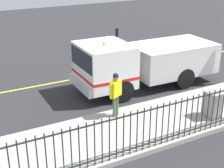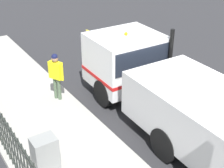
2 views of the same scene
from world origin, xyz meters
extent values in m
plane|color=#2B2B2D|center=(0.00, 0.00, 0.00)|extent=(48.67, 48.67, 0.00)
cube|color=#A3A099|center=(3.50, 0.00, 0.08)|extent=(3.07, 22.12, 0.17)
cube|color=yellow|center=(-2.19, 0.00, 0.00)|extent=(0.12, 19.91, 0.01)
cube|color=white|center=(0.15, -2.86, 1.37)|extent=(2.42, 2.16, 1.78)
cube|color=black|center=(0.15, -2.86, 1.76)|extent=(2.23, 2.20, 0.78)
cube|color=silver|center=(0.24, 0.69, 1.17)|extent=(2.47, 4.00, 1.38)
cube|color=silver|center=(0.12, -3.99, 0.63)|extent=(2.25, 0.26, 0.36)
cube|color=red|center=(0.15, -2.86, 0.98)|extent=(2.44, 2.18, 0.12)
cylinder|color=black|center=(1.22, -2.57, 0.48)|extent=(0.33, 0.97, 0.96)
cylinder|color=black|center=(-0.90, -2.51, 0.48)|extent=(0.33, 0.97, 0.96)
cylinder|color=black|center=(1.31, 0.66, 0.48)|extent=(0.33, 0.97, 0.96)
cylinder|color=black|center=(-0.82, 0.71, 0.48)|extent=(0.33, 0.97, 0.96)
sphere|color=orange|center=(0.15, -2.86, 2.31)|extent=(0.12, 0.12, 0.12)
cylinder|color=black|center=(-0.85, -1.68, 1.55)|extent=(0.14, 0.14, 2.14)
cube|color=yellow|center=(2.48, -3.61, 1.26)|extent=(0.40, 0.52, 0.60)
sphere|color=#997051|center=(2.48, -3.61, 1.67)|extent=(0.22, 0.22, 0.22)
sphere|color=#14193F|center=(2.48, -3.61, 1.75)|extent=(0.21, 0.21, 0.21)
cylinder|color=#4C6047|center=(2.52, -3.68, 0.57)|extent=(0.12, 0.12, 0.80)
cylinder|color=#4C6047|center=(2.44, -3.53, 0.57)|extent=(0.12, 0.12, 0.80)
cylinder|color=yellow|center=(2.59, -3.85, 1.23)|extent=(0.09, 0.09, 0.57)
cylinder|color=yellow|center=(2.36, -3.37, 1.23)|extent=(0.09, 0.09, 0.57)
cylinder|color=#2D332D|center=(4.90, -7.99, 0.89)|extent=(0.04, 0.04, 1.45)
cylinder|color=#2D332D|center=(4.90, -7.76, 0.89)|extent=(0.04, 0.04, 1.45)
cylinder|color=#2D332D|center=(4.90, -7.52, 0.89)|extent=(0.04, 0.04, 1.45)
cylinder|color=#2D332D|center=(4.90, -7.29, 0.89)|extent=(0.04, 0.04, 1.45)
cylinder|color=#2D332D|center=(4.90, -7.05, 0.89)|extent=(0.04, 0.04, 1.45)
cylinder|color=#2D332D|center=(4.90, -6.82, 0.89)|extent=(0.04, 0.04, 1.45)
cylinder|color=#2D332D|center=(4.90, -6.58, 0.89)|extent=(0.04, 0.04, 1.45)
cylinder|color=#2D332D|center=(4.90, -6.35, 0.89)|extent=(0.04, 0.04, 1.45)
cylinder|color=#2D332D|center=(4.90, -6.11, 0.89)|extent=(0.04, 0.04, 1.45)
cylinder|color=#2D332D|center=(4.90, -5.88, 0.89)|extent=(0.04, 0.04, 1.45)
cylinder|color=#2D332D|center=(4.90, -5.64, 0.89)|extent=(0.04, 0.04, 1.45)
cylinder|color=#2D332D|center=(4.90, -5.41, 0.89)|extent=(0.04, 0.04, 1.45)
cylinder|color=#2D332D|center=(4.90, -5.17, 0.89)|extent=(0.04, 0.04, 1.45)
cylinder|color=#2D332D|center=(4.90, -4.94, 0.89)|extent=(0.04, 0.04, 1.45)
cylinder|color=#2D332D|center=(4.90, -4.70, 0.89)|extent=(0.04, 0.04, 1.45)
cylinder|color=#2D332D|center=(4.90, -4.47, 0.89)|extent=(0.04, 0.04, 1.45)
cylinder|color=#2D332D|center=(4.90, -4.23, 0.89)|extent=(0.04, 0.04, 1.45)
cylinder|color=#2D332D|center=(4.90, -4.00, 0.89)|extent=(0.04, 0.04, 1.45)
cylinder|color=#2D332D|center=(4.90, -3.76, 0.89)|extent=(0.04, 0.04, 1.45)
cylinder|color=#2D332D|center=(4.90, -3.53, 0.89)|extent=(0.04, 0.04, 1.45)
cylinder|color=#2D332D|center=(4.90, -3.29, 0.89)|extent=(0.04, 0.04, 1.45)
cylinder|color=#2D332D|center=(4.90, -3.06, 0.89)|extent=(0.04, 0.04, 1.45)
cylinder|color=#2D332D|center=(4.90, -2.82, 0.89)|extent=(0.04, 0.04, 1.45)
cylinder|color=#2D332D|center=(4.90, -2.59, 0.89)|extent=(0.04, 0.04, 1.45)
cylinder|color=#2D332D|center=(4.90, -2.35, 0.89)|extent=(0.04, 0.04, 1.45)
cylinder|color=#2D332D|center=(4.90, -2.12, 0.89)|extent=(0.04, 0.04, 1.45)
cylinder|color=#2D332D|center=(4.90, -1.88, 0.89)|extent=(0.04, 0.04, 1.45)
cylinder|color=#2D332D|center=(4.90, -1.65, 0.89)|extent=(0.04, 0.04, 1.45)
cylinder|color=#2D332D|center=(4.90, -1.41, 0.89)|extent=(0.04, 0.04, 1.45)
cylinder|color=#2D332D|center=(4.90, -1.18, 0.89)|extent=(0.04, 0.04, 1.45)
cylinder|color=#2D332D|center=(4.90, -0.94, 0.89)|extent=(0.04, 0.04, 1.45)
cylinder|color=#2D332D|center=(4.90, -0.71, 0.89)|extent=(0.04, 0.04, 1.45)
cube|color=gray|center=(4.24, -0.51, 0.65)|extent=(0.60, 0.48, 0.97)
cone|color=orange|center=(-1.75, -1.35, 0.37)|extent=(0.51, 0.51, 0.73)
camera|label=1|loc=(12.19, -9.08, 5.93)|focal=53.58mm
camera|label=2|loc=(6.31, 5.69, 6.03)|focal=52.46mm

